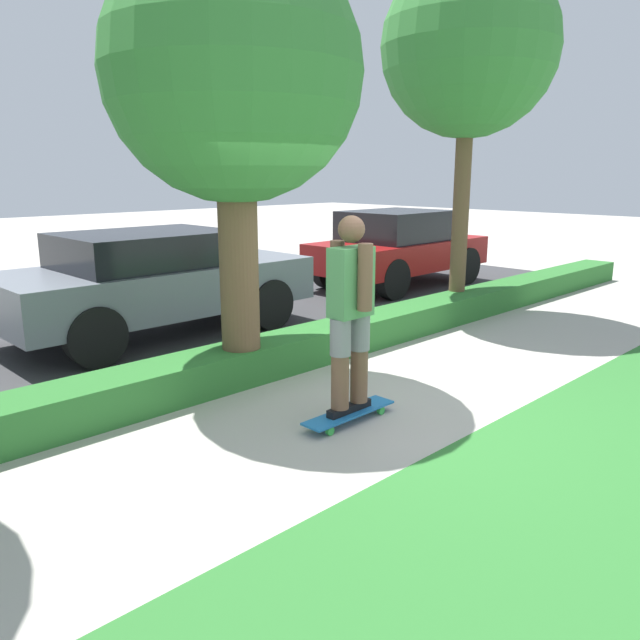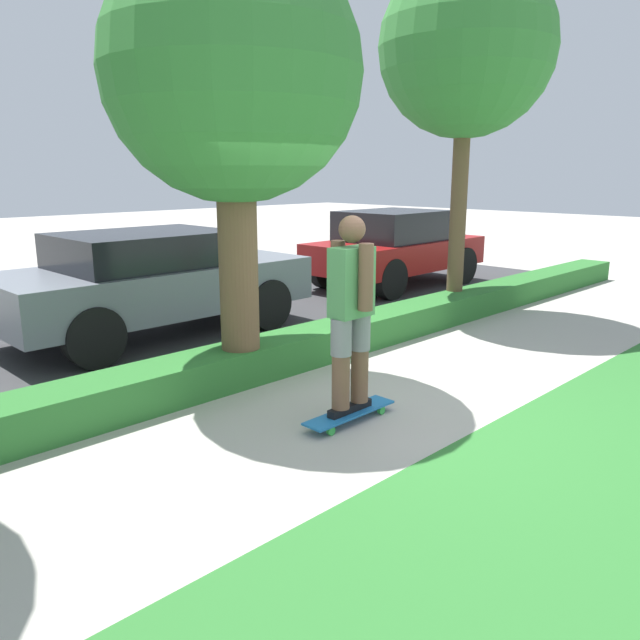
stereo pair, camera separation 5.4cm
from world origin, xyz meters
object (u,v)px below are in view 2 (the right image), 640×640
Objects in this scene: skateboard at (350,413)px; parked_car_rear at (395,246)px; parked_car_middle at (152,280)px; tree_mid at (233,76)px; skater_person at (351,310)px; tree_far at (466,49)px.

parked_car_rear is at bearing 35.17° from skateboard.
parked_car_middle is at bearing 179.32° from parked_car_rear.
tree_mid is 1.17× the size of parked_car_rear.
skateboard is 3.48m from tree_mid.
skater_person is 0.40× the size of tree_mid.
parked_car_middle is (0.39, 4.10, 0.71)m from skateboard.
skater_person is at bearing -157.83° from tree_far.
tree_mid reaches higher than parked_car_rear.
tree_mid is 1.05× the size of parked_car_middle.
skater_person is at bearing 176.42° from skateboard.
skateboard is 0.26× the size of parked_car_rear.
tree_far reaches higher than skateboard.
skater_person is at bearing -89.49° from tree_mid.
tree_far reaches higher than tree_mid.
tree_far is at bearing 3.11° from tree_mid.
tree_far is at bearing 22.17° from skateboard.
parked_car_rear is at bearing 35.17° from skater_person.
parked_car_middle is (0.41, 2.51, -2.39)m from tree_mid.
skateboard is 0.57× the size of skater_person.
skateboard is at bearing -95.18° from parked_car_middle.
parked_car_rear reaches higher than parked_car_middle.
tree_mid is at bearing -98.90° from parked_car_middle.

